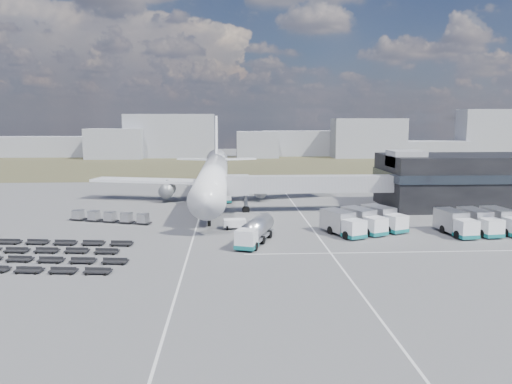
{
  "coord_description": "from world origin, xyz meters",
  "views": [
    {
      "loc": [
        3.3,
        -68.7,
        16.94
      ],
      "look_at": [
        7.92,
        18.39,
        4.0
      ],
      "focal_mm": 35.0,
      "sensor_mm": 36.0,
      "label": 1
    }
  ],
  "objects": [
    {
      "name": "ground",
      "position": [
        0.0,
        0.0,
        0.0
      ],
      "size": [
        420.0,
        420.0,
        0.0
      ],
      "primitive_type": "plane",
      "color": "#565659",
      "rests_on": "ground"
    },
    {
      "name": "grass_strip",
      "position": [
        0.0,
        110.0,
        0.01
      ],
      "size": [
        420.0,
        90.0,
        0.01
      ],
      "primitive_type": "cube",
      "color": "#48442B",
      "rests_on": "ground"
    },
    {
      "name": "lane_markings",
      "position": [
        9.77,
        3.0,
        0.01
      ],
      "size": [
        47.12,
        110.0,
        0.01
      ],
      "color": "silver",
      "rests_on": "ground"
    },
    {
      "name": "terminal",
      "position": [
        47.77,
        23.96,
        5.25
      ],
      "size": [
        30.4,
        16.4,
        11.0
      ],
      "color": "black",
      "rests_on": "ground"
    },
    {
      "name": "jet_bridge",
      "position": [
        15.9,
        20.42,
        5.05
      ],
      "size": [
        30.3,
        3.8,
        7.05
      ],
      "color": "#939399",
      "rests_on": "ground"
    },
    {
      "name": "airliner",
      "position": [
        0.0,
        32.38,
        5.29
      ],
      "size": [
        51.59,
        64.53,
        17.62
      ],
      "color": "white",
      "rests_on": "ground"
    },
    {
      "name": "skyline",
      "position": [
        0.55,
        151.01,
        7.45
      ],
      "size": [
        321.86,
        25.66,
        20.92
      ],
      "color": "#92949F",
      "rests_on": "ground"
    },
    {
      "name": "fuel_tanker",
      "position": [
        6.7,
        -2.34,
        1.68
      ],
      "size": [
        5.97,
        10.68,
        3.36
      ],
      "rotation": [
        0.0,
        0.0,
        -0.34
      ],
      "color": "white",
      "rests_on": "ground"
    },
    {
      "name": "pushback_tug",
      "position": [
        4.0,
        6.73,
        0.76
      ],
      "size": [
        3.49,
        2.08,
        1.52
      ],
      "primitive_type": "cube",
      "rotation": [
        0.0,
        0.0,
        0.05
      ],
      "color": "white",
      "rests_on": "ground"
    },
    {
      "name": "catering_truck",
      "position": [
        1.98,
        32.21,
        1.38
      ],
      "size": [
        3.35,
        6.21,
        2.71
      ],
      "rotation": [
        0.0,
        0.0,
        0.16
      ],
      "color": "white",
      "rests_on": "ground"
    },
    {
      "name": "service_trucks_near",
      "position": [
        23.27,
        3.42,
        1.74
      ],
      "size": [
        12.88,
        11.58,
        3.21
      ],
      "rotation": [
        0.0,
        0.0,
        0.42
      ],
      "color": "white",
      "rests_on": "ground"
    },
    {
      "name": "service_trucks_far",
      "position": [
        40.14,
        1.62,
        1.74
      ],
      "size": [
        11.49,
        9.27,
        3.21
      ],
      "rotation": [
        0.0,
        0.0,
        0.13
      ],
      "color": "white",
      "rests_on": "ground"
    },
    {
      "name": "uld_row",
      "position": [
        -16.37,
        12.59,
        0.95
      ],
      "size": [
        14.17,
        5.96,
        1.58
      ],
      "rotation": [
        0.0,
        0.0,
        -0.32
      ],
      "color": "black",
      "rests_on": "ground"
    },
    {
      "name": "baggage_dollies",
      "position": [
        -22.19,
        -7.93,
        0.35
      ],
      "size": [
        27.6,
        16.4,
        0.7
      ],
      "rotation": [
        0.0,
        0.0,
        -0.11
      ],
      "color": "black",
      "rests_on": "ground"
    }
  ]
}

